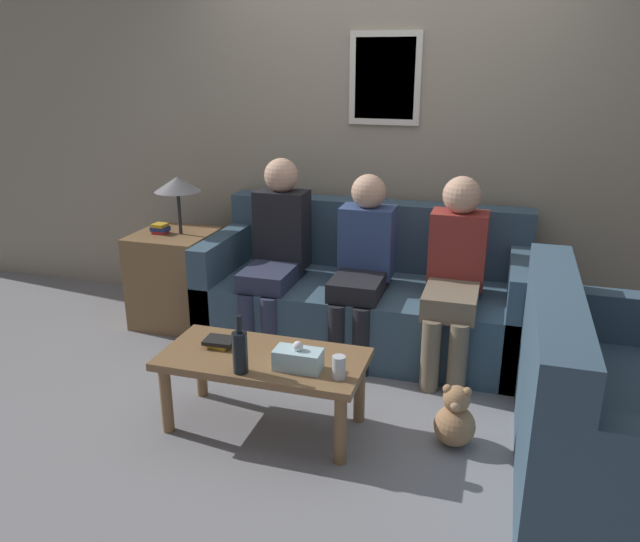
# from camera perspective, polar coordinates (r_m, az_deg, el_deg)

# --- Properties ---
(ground_plane) EXTENTS (16.00, 16.00, 0.00)m
(ground_plane) POSITION_cam_1_polar(r_m,az_deg,el_deg) (3.85, 2.22, -9.47)
(ground_plane) COLOR gray
(wall_back) EXTENTS (9.00, 0.08, 2.60)m
(wall_back) POSITION_cam_1_polar(r_m,az_deg,el_deg) (4.42, 5.89, 11.95)
(wall_back) COLOR #9E937F
(wall_back) RESTS_ON ground_plane
(couch_main) EXTENTS (2.09, 0.91, 0.90)m
(couch_main) POSITION_cam_1_polar(r_m,az_deg,el_deg) (4.20, 4.16, -2.35)
(couch_main) COLOR #385166
(couch_main) RESTS_ON ground_plane
(couch_side) EXTENTS (0.91, 1.45, 0.90)m
(couch_side) POSITION_cam_1_polar(r_m,az_deg,el_deg) (3.10, 25.45, -12.49)
(couch_side) COLOR #385166
(couch_side) RESTS_ON ground_plane
(coffee_table) EXTENTS (1.04, 0.50, 0.41)m
(coffee_table) POSITION_cam_1_polar(r_m,az_deg,el_deg) (3.22, -5.20, -8.68)
(coffee_table) COLOR olive
(coffee_table) RESTS_ON ground_plane
(side_table_with_lamp) EXTENTS (0.53, 0.53, 1.07)m
(side_table_with_lamp) POSITION_cam_1_polar(r_m,az_deg,el_deg) (4.58, -13.02, -0.20)
(side_table_with_lamp) COLOR olive
(side_table_with_lamp) RESTS_ON ground_plane
(wine_bottle) EXTENTS (0.07, 0.07, 0.29)m
(wine_bottle) POSITION_cam_1_polar(r_m,az_deg,el_deg) (3.00, -7.32, -7.27)
(wine_bottle) COLOR black
(wine_bottle) RESTS_ON coffee_table
(drinking_glass) EXTENTS (0.06, 0.06, 0.11)m
(drinking_glass) POSITION_cam_1_polar(r_m,az_deg,el_deg) (2.94, 1.73, -8.79)
(drinking_glass) COLOR silver
(drinking_glass) RESTS_ON coffee_table
(book_stack) EXTENTS (0.16, 0.13, 0.04)m
(book_stack) POSITION_cam_1_polar(r_m,az_deg,el_deg) (3.30, -9.14, -6.43)
(book_stack) COLOR gold
(book_stack) RESTS_ON coffee_table
(tissue_box) EXTENTS (0.23, 0.12, 0.15)m
(tissue_box) POSITION_cam_1_polar(r_m,az_deg,el_deg) (3.03, -2.02, -8.03)
(tissue_box) COLOR silver
(tissue_box) RESTS_ON coffee_table
(person_left) EXTENTS (0.34, 0.63, 1.22)m
(person_left) POSITION_cam_1_polar(r_m,az_deg,el_deg) (4.10, -4.01, 2.32)
(person_left) COLOR #2D334C
(person_left) RESTS_ON ground_plane
(person_middle) EXTENTS (0.34, 0.61, 1.15)m
(person_middle) POSITION_cam_1_polar(r_m,az_deg,el_deg) (3.93, 3.93, 1.07)
(person_middle) COLOR black
(person_middle) RESTS_ON ground_plane
(person_right) EXTENTS (0.34, 0.67, 1.17)m
(person_right) POSITION_cam_1_polar(r_m,az_deg,el_deg) (3.82, 12.24, 0.30)
(person_right) COLOR #756651
(person_right) RESTS_ON ground_plane
(teddy_bear) EXTENTS (0.21, 0.21, 0.32)m
(teddy_bear) POSITION_cam_1_polar(r_m,az_deg,el_deg) (3.23, 12.24, -13.11)
(teddy_bear) COLOR #A87A51
(teddy_bear) RESTS_ON ground_plane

